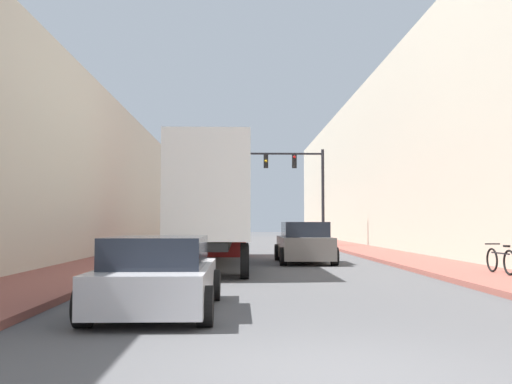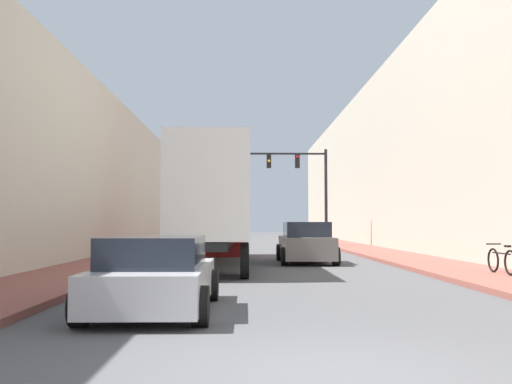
% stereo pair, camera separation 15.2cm
% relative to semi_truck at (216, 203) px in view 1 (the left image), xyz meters
% --- Properties ---
extents(ground_plane, '(200.00, 200.00, 0.00)m').
position_rel_semi_truck_xyz_m(ground_plane, '(1.98, -16.24, -2.39)').
color(ground_plane, '#4C4C4F').
extents(sidewalk_right, '(2.91, 80.00, 0.15)m').
position_rel_semi_truck_xyz_m(sidewalk_right, '(8.05, 13.76, -2.32)').
color(sidewalk_right, brown).
rests_on(sidewalk_right, ground).
extents(sidewalk_left, '(2.91, 80.00, 0.15)m').
position_rel_semi_truck_xyz_m(sidewalk_left, '(-4.09, 13.76, -2.32)').
color(sidewalk_left, brown).
rests_on(sidewalk_left, ground).
extents(building_right, '(6.00, 80.00, 11.36)m').
position_rel_semi_truck_xyz_m(building_right, '(12.50, 13.76, 3.29)').
color(building_right, '#BCB29E').
rests_on(building_right, ground).
extents(building_left, '(6.00, 80.00, 8.06)m').
position_rel_semi_truck_xyz_m(building_left, '(-8.54, 13.76, 1.64)').
color(building_left, '#BCB29E').
rests_on(building_left, ground).
extents(semi_truck, '(2.42, 14.16, 4.22)m').
position_rel_semi_truck_xyz_m(semi_truck, '(0.00, 0.00, 0.00)').
color(semi_truck, silver).
rests_on(semi_truck, ground).
extents(sedan_car, '(2.12, 4.33, 1.37)m').
position_rel_semi_truck_xyz_m(sedan_car, '(-0.55, -11.86, -1.74)').
color(sedan_car, '#B7B7BC').
rests_on(sedan_car, ground).
extents(suv_car, '(2.21, 4.42, 1.66)m').
position_rel_semi_truck_xyz_m(suv_car, '(3.54, 0.85, -1.60)').
color(suv_car, slate).
rests_on(suv_car, ground).
extents(traffic_signal_gantry, '(5.81, 0.35, 6.55)m').
position_rel_semi_truck_xyz_m(traffic_signal_gantry, '(5.13, 15.45, 2.11)').
color(traffic_signal_gantry, black).
rests_on(traffic_signal_gantry, ground).
extents(parked_bicycle, '(0.44, 1.82, 0.86)m').
position_rel_semi_truck_xyz_m(parked_bicycle, '(8.46, -5.98, -1.86)').
color(parked_bicycle, black).
rests_on(parked_bicycle, sidewalk_right).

